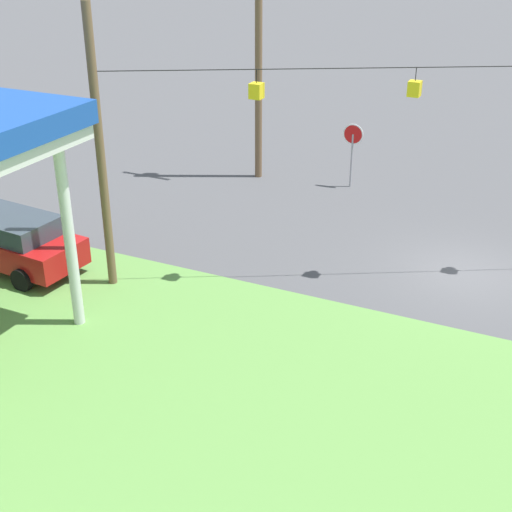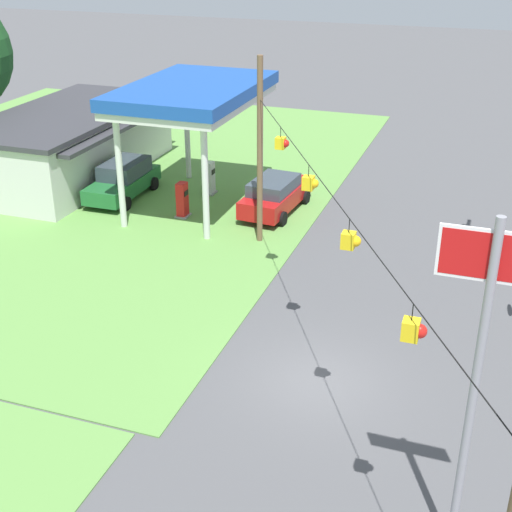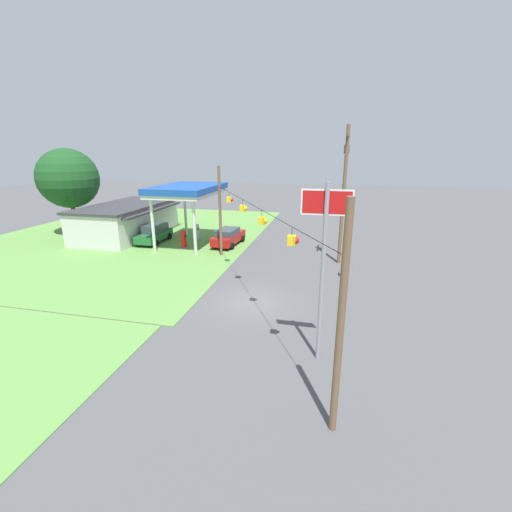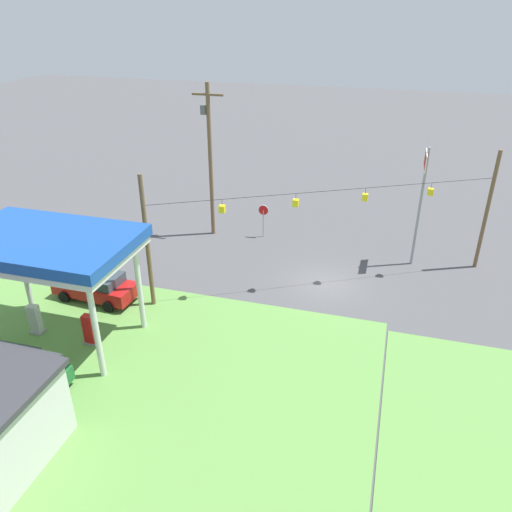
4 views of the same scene
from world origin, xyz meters
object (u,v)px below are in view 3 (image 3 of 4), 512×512
object	(u,v)px
fuel_pump_near	(184,240)
stop_sign_roadside	(347,255)
stop_sign_overhead	(324,241)
utility_pole_main	(344,190)
gas_station_store	(128,220)
gas_station_canopy	(188,191)
tree_behind_station	(68,179)
car_at_pumps_front	(228,236)
car_at_pumps_rear	(154,233)
fuel_pump_far	(197,233)

from	to	relation	value
fuel_pump_near	stop_sign_roadside	world-z (taller)	stop_sign_roadside
stop_sign_overhead	utility_pole_main	distance (m)	14.37
gas_station_store	fuel_pump_near	distance (m)	8.87
gas_station_canopy	utility_pole_main	distance (m)	14.73
stop_sign_roadside	tree_behind_station	distance (m)	30.37
car_at_pumps_front	car_at_pumps_rear	world-z (taller)	car_at_pumps_rear
stop_sign_roadside	fuel_pump_far	bearing A→B (deg)	-118.86
gas_station_store	tree_behind_station	bearing A→B (deg)	97.23
fuel_pump_far	car_at_pumps_front	world-z (taller)	car_at_pumps_front
fuel_pump_near	fuel_pump_far	world-z (taller)	same
stop_sign_roadside	tree_behind_station	xyz separation A→B (m)	(7.71, 29.06, 4.30)
stop_sign_roadside	utility_pole_main	distance (m)	5.70
car_at_pumps_front	stop_sign_overhead	world-z (taller)	stop_sign_overhead
fuel_pump_far	car_at_pumps_front	bearing A→B (deg)	-107.55
utility_pole_main	gas_station_store	bearing A→B (deg)	78.26
gas_station_canopy	stop_sign_roadside	size ratio (longest dim) A/B	3.38
fuel_pump_near	stop_sign_overhead	world-z (taller)	stop_sign_overhead
gas_station_canopy	fuel_pump_far	size ratio (longest dim) A/B	5.06
gas_station_store	car_at_pumps_front	bearing A→B (deg)	-97.09
car_at_pumps_rear	stop_sign_overhead	size ratio (longest dim) A/B	0.62
gas_station_canopy	gas_station_store	distance (m)	9.02
fuel_pump_far	utility_pole_main	size ratio (longest dim) A/B	0.15
gas_station_store	fuel_pump_near	xyz separation A→B (m)	(-3.50, -8.09, -0.95)
fuel_pump_far	utility_pole_main	distance (m)	15.99
car_at_pumps_rear	utility_pole_main	size ratio (longest dim) A/B	0.44
tree_behind_station	fuel_pump_near	bearing A→B (deg)	-100.91
gas_station_canopy	fuel_pump_near	bearing A→B (deg)	-179.95
gas_station_store	utility_pole_main	distance (m)	23.41
stop_sign_roadside	tree_behind_station	world-z (taller)	tree_behind_station
fuel_pump_far	stop_sign_roadside	world-z (taller)	stop_sign_roadside
fuel_pump_near	fuel_pump_far	xyz separation A→B (m)	(3.23, 0.00, 0.00)
car_at_pumps_rear	fuel_pump_far	bearing A→B (deg)	114.09
stop_sign_overhead	gas_station_canopy	bearing A→B (deg)	38.27
gas_station_store	utility_pole_main	size ratio (longest dim) A/B	1.15
gas_station_store	stop_sign_roadside	world-z (taller)	gas_station_store
fuel_pump_near	car_at_pumps_rear	bearing A→B (deg)	69.34
fuel_pump_near	stop_sign_roadside	size ratio (longest dim) A/B	0.67
utility_pole_main	stop_sign_roadside	bearing A→B (deg)	-173.32
gas_station_canopy	fuel_pump_near	world-z (taller)	gas_station_canopy
gas_station_canopy	gas_station_store	xyz separation A→B (m)	(1.89, 8.09, -3.51)
car_at_pumps_rear	tree_behind_station	size ratio (longest dim) A/B	0.52
fuel_pump_far	tree_behind_station	size ratio (longest dim) A/B	0.18
gas_station_canopy	stop_sign_overhead	world-z (taller)	stop_sign_overhead
car_at_pumps_front	stop_sign_roadside	xyz separation A→B (m)	(-7.00, -11.07, 0.92)
fuel_pump_near	car_at_pumps_rear	xyz separation A→B (m)	(1.45, 3.83, 0.13)
car_at_pumps_rear	stop_sign_roadside	distance (m)	19.81
stop_sign_roadside	fuel_pump_near	bearing A→B (deg)	-108.48
gas_station_canopy	tree_behind_station	distance (m)	14.24
gas_station_store	utility_pole_main	bearing A→B (deg)	-101.74
stop_sign_roadside	tree_behind_station	size ratio (longest dim) A/B	0.27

